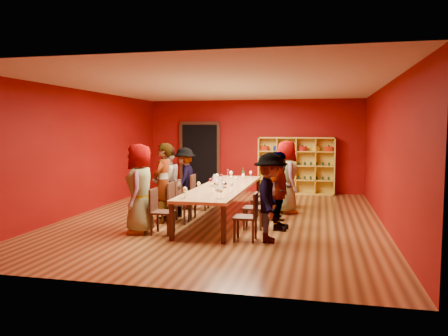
{
  "coord_description": "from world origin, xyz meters",
  "views": [
    {
      "loc": [
        2.17,
        -9.67,
        2.05
      ],
      "look_at": [
        -0.03,
        0.17,
        1.15
      ],
      "focal_mm": 35.0,
      "sensor_mm": 36.0,
      "label": 1
    }
  ],
  "objects_px": {
    "chair_person_right_0": "(250,214)",
    "person_right_0": "(270,197)",
    "chair_person_right_3": "(268,192)",
    "wine_bottle": "(243,174)",
    "chair_person_left_1": "(176,201)",
    "chair_person_left_3": "(197,190)",
    "spittoon_bowl": "(220,184)",
    "chair_person_left_0": "(159,209)",
    "chair_person_right_4": "(272,188)",
    "tasting_table": "(224,188)",
    "person_left_2": "(166,182)",
    "person_right_2": "(277,185)",
    "person_left_0": "(140,189)",
    "person_right_4": "(286,175)",
    "shelving_unit": "(296,163)",
    "chair_person_right_2": "(264,197)",
    "person_right_3": "(286,177)",
    "person_left_1": "(163,183)",
    "chair_person_right_1": "(257,205)",
    "person_left_3": "(185,178)",
    "chair_person_left_2": "(182,197)",
    "person_right_1": "(279,191)"
  },
  "relations": [
    {
      "from": "chair_person_left_1",
      "to": "person_right_4",
      "type": "height_order",
      "value": "person_right_4"
    },
    {
      "from": "chair_person_right_0",
      "to": "tasting_table",
      "type": "bearing_deg",
      "value": 116.09
    },
    {
      "from": "person_left_3",
      "to": "chair_person_right_4",
      "type": "relative_size",
      "value": 1.78
    },
    {
      "from": "chair_person_right_0",
      "to": "chair_person_right_1",
      "type": "xyz_separation_m",
      "value": [
        0.0,
        0.99,
        0.0
      ]
    },
    {
      "from": "person_right_1",
      "to": "spittoon_bowl",
      "type": "distance_m",
      "value": 1.48
    },
    {
      "from": "chair_person_left_1",
      "to": "person_right_0",
      "type": "bearing_deg",
      "value": -27.48
    },
    {
      "from": "chair_person_left_3",
      "to": "person_right_4",
      "type": "height_order",
      "value": "person_right_4"
    },
    {
      "from": "chair_person_left_2",
      "to": "person_right_1",
      "type": "xyz_separation_m",
      "value": [
        2.25,
        -0.63,
        0.3
      ]
    },
    {
      "from": "chair_person_left_3",
      "to": "person_right_3",
      "type": "relative_size",
      "value": 0.5
    },
    {
      "from": "shelving_unit",
      "to": "chair_person_left_0",
      "type": "height_order",
      "value": "shelving_unit"
    },
    {
      "from": "person_left_1",
      "to": "person_right_1",
      "type": "relative_size",
      "value": 1.1
    },
    {
      "from": "person_right_2",
      "to": "person_right_3",
      "type": "distance_m",
      "value": 0.84
    },
    {
      "from": "person_right_0",
      "to": "person_right_2",
      "type": "relative_size",
      "value": 1.05
    },
    {
      "from": "chair_person_right_0",
      "to": "person_right_0",
      "type": "distance_m",
      "value": 0.5
    },
    {
      "from": "chair_person_right_3",
      "to": "wine_bottle",
      "type": "distance_m",
      "value": 1.08
    },
    {
      "from": "person_left_3",
      "to": "person_right_3",
      "type": "bearing_deg",
      "value": 88.47
    },
    {
      "from": "chair_person_right_0",
      "to": "chair_person_left_1",
      "type": "bearing_deg",
      "value": 147.86
    },
    {
      "from": "chair_person_left_1",
      "to": "chair_person_right_1",
      "type": "distance_m",
      "value": 1.83
    },
    {
      "from": "person_right_0",
      "to": "person_right_2",
      "type": "bearing_deg",
      "value": -0.74
    },
    {
      "from": "person_right_0",
      "to": "chair_person_right_4",
      "type": "height_order",
      "value": "person_right_0"
    },
    {
      "from": "person_left_2",
      "to": "person_right_3",
      "type": "xyz_separation_m",
      "value": [
        2.64,
        1.24,
        0.05
      ]
    },
    {
      "from": "person_left_0",
      "to": "person_right_4",
      "type": "distance_m",
      "value": 4.33
    },
    {
      "from": "chair_person_right_4",
      "to": "chair_person_right_3",
      "type": "bearing_deg",
      "value": -90.0
    },
    {
      "from": "person_left_0",
      "to": "person_right_0",
      "type": "xyz_separation_m",
      "value": [
        2.59,
        -0.13,
        -0.07
      ]
    },
    {
      "from": "person_left_0",
      "to": "person_left_3",
      "type": "xyz_separation_m",
      "value": [
        0.07,
        2.7,
        -0.09
      ]
    },
    {
      "from": "chair_person_left_2",
      "to": "chair_person_left_3",
      "type": "bearing_deg",
      "value": 90.0
    },
    {
      "from": "chair_person_left_1",
      "to": "person_right_0",
      "type": "height_order",
      "value": "person_right_0"
    },
    {
      "from": "tasting_table",
      "to": "person_left_2",
      "type": "relative_size",
      "value": 2.68
    },
    {
      "from": "chair_person_left_1",
      "to": "chair_person_left_3",
      "type": "bearing_deg",
      "value": 90.0
    },
    {
      "from": "shelving_unit",
      "to": "chair_person_right_2",
      "type": "relative_size",
      "value": 2.7
    },
    {
      "from": "person_right_0",
      "to": "person_right_3",
      "type": "height_order",
      "value": "person_right_3"
    },
    {
      "from": "person_left_0",
      "to": "person_right_2",
      "type": "bearing_deg",
      "value": 115.18
    },
    {
      "from": "tasting_table",
      "to": "chair_person_right_0",
      "type": "height_order",
      "value": "chair_person_right_0"
    },
    {
      "from": "person_right_0",
      "to": "person_right_2",
      "type": "xyz_separation_m",
      "value": [
        -0.09,
        2.04,
        -0.04
      ]
    },
    {
      "from": "person_left_2",
      "to": "person_right_2",
      "type": "xyz_separation_m",
      "value": [
        2.49,
        0.42,
        -0.06
      ]
    },
    {
      "from": "person_right_0",
      "to": "person_right_3",
      "type": "relative_size",
      "value": 0.92
    },
    {
      "from": "spittoon_bowl",
      "to": "chair_person_right_3",
      "type": "bearing_deg",
      "value": 53.82
    },
    {
      "from": "chair_person_left_0",
      "to": "chair_person_right_4",
      "type": "distance_m",
      "value": 3.92
    },
    {
      "from": "person_left_0",
      "to": "person_left_3",
      "type": "distance_m",
      "value": 2.7
    },
    {
      "from": "chair_person_left_0",
      "to": "person_left_1",
      "type": "height_order",
      "value": "person_left_1"
    },
    {
      "from": "chair_person_left_2",
      "to": "chair_person_right_3",
      "type": "height_order",
      "value": "same"
    },
    {
      "from": "person_left_1",
      "to": "person_left_3",
      "type": "height_order",
      "value": "person_left_1"
    },
    {
      "from": "chair_person_left_3",
      "to": "person_left_3",
      "type": "height_order",
      "value": "person_left_3"
    },
    {
      "from": "chair_person_left_1",
      "to": "chair_person_left_2",
      "type": "bearing_deg",
      "value": 90.0
    },
    {
      "from": "person_right_0",
      "to": "chair_person_right_1",
      "type": "xyz_separation_m",
      "value": [
        -0.38,
        0.99,
        -0.32
      ]
    },
    {
      "from": "chair_person_left_2",
      "to": "person_right_0",
      "type": "bearing_deg",
      "value": -36.36
    },
    {
      "from": "chair_person_left_0",
      "to": "person_right_3",
      "type": "height_order",
      "value": "person_right_3"
    },
    {
      "from": "person_right_4",
      "to": "spittoon_bowl",
      "type": "distance_m",
      "value": 2.39
    },
    {
      "from": "chair_person_left_1",
      "to": "person_left_2",
      "type": "xyz_separation_m",
      "value": [
        -0.38,
        0.47,
        0.34
      ]
    },
    {
      "from": "tasting_table",
      "to": "person_left_3",
      "type": "xyz_separation_m",
      "value": [
        -1.24,
        0.97,
        0.09
      ]
    }
  ]
}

